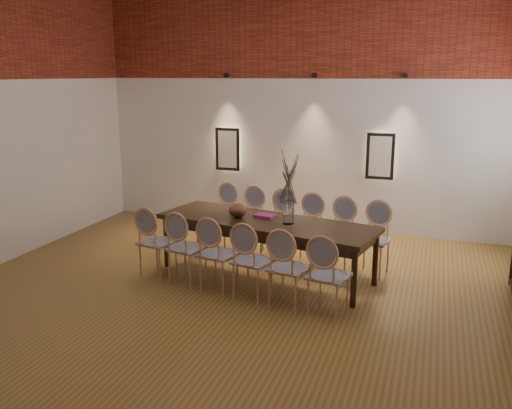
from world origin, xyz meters
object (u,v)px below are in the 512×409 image
(chair_near_d, at_px, (253,261))
(book, at_px, (265,216))
(chair_far_d, at_px, (307,230))
(bowl, at_px, (238,210))
(chair_far_c, at_px, (276,225))
(chair_far_f, at_px, (373,240))
(chair_near_e, at_px, (289,268))
(chair_near_b, at_px, (187,248))
(chair_near_a, at_px, (157,242))
(chair_near_f, at_px, (329,276))
(dining_table, at_px, (266,248))
(chair_far_a, at_px, (221,217))
(chair_far_b, at_px, (248,221))
(vase, at_px, (288,212))
(chair_far_e, at_px, (339,235))
(chair_near_c, at_px, (219,254))

(chair_near_d, height_order, book, chair_near_d)
(chair_far_d, height_order, bowl, chair_far_d)
(chair_far_c, distance_m, chair_far_f, 1.42)
(chair_near_e, bearing_deg, chair_near_b, 180.00)
(chair_near_a, distance_m, chair_near_f, 2.37)
(chair_near_f, bearing_deg, chair_far_c, 133.98)
(dining_table, height_order, chair_far_c, chair_far_c)
(chair_far_a, height_order, bowl, chair_far_a)
(chair_far_b, relative_size, bowl, 3.92)
(book, bearing_deg, chair_near_d, -81.20)
(chair_near_e, relative_size, chair_far_b, 1.00)
(vase, xyz_separation_m, bowl, (-0.71, 0.10, -0.06))
(chair_far_e, relative_size, bowl, 3.92)
(vase, bearing_deg, chair_near_c, -138.85)
(chair_far_f, bearing_deg, chair_far_b, -0.00)
(chair_near_d, height_order, chair_far_c, same)
(chair_near_b, bearing_deg, chair_far_e, 46.02)
(chair_near_e, height_order, chair_far_d, same)
(chair_far_d, bearing_deg, chair_far_e, -180.00)
(bowl, distance_m, book, 0.36)
(chair_far_e, distance_m, vase, 0.94)
(chair_far_a, relative_size, chair_far_f, 1.00)
(chair_far_a, relative_size, chair_far_d, 1.00)
(chair_near_f, xyz_separation_m, chair_far_f, (0.30, 1.44, 0.00))
(dining_table, xyz_separation_m, chair_far_f, (1.31, 0.48, 0.09))
(chair_far_c, distance_m, book, 0.68)
(chair_far_b, bearing_deg, chair_near_f, 142.14)
(chair_near_d, distance_m, chair_far_b, 1.75)
(dining_table, distance_m, chair_near_e, 1.03)
(chair_far_c, bearing_deg, chair_near_f, 133.98)
(chair_near_d, bearing_deg, chair_near_c, -180.00)
(dining_table, xyz_separation_m, chair_near_d, (0.08, -0.77, 0.09))
(chair_near_a, xyz_separation_m, chair_near_f, (2.32, -0.48, 0.00))
(chair_far_f, xyz_separation_m, book, (-1.37, -0.32, 0.30))
(vase, bearing_deg, chair_near_f, -52.17)
(chair_far_c, bearing_deg, chair_far_a, 0.00)
(chair_near_c, relative_size, bowl, 3.92)
(chair_near_e, distance_m, chair_near_f, 0.47)
(chair_far_a, relative_size, chair_far_c, 1.00)
(book, bearing_deg, chair_far_b, 124.52)
(chair_far_a, bearing_deg, chair_near_a, 90.00)
(chair_near_b, bearing_deg, book, 54.95)
(chair_near_b, bearing_deg, chair_far_f, 37.86)
(chair_far_c, bearing_deg, chair_far_f, 180.00)
(chair_far_a, bearing_deg, chair_far_f, 180.00)
(dining_table, height_order, chair_near_b, chair_near_b)
(chair_near_c, distance_m, bowl, 0.80)
(chair_near_e, relative_size, book, 3.62)
(chair_near_e, bearing_deg, bowl, 148.05)
(chair_near_b, distance_m, chair_far_e, 2.05)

